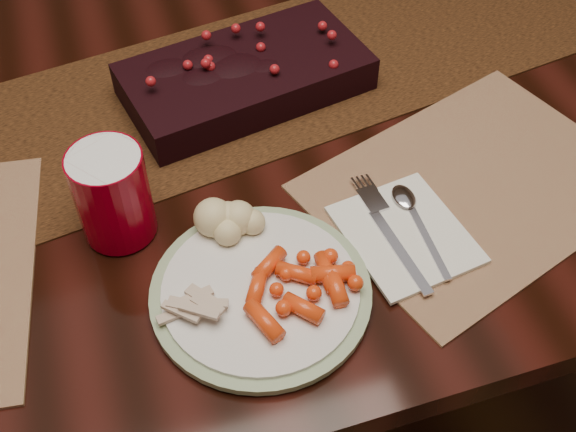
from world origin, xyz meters
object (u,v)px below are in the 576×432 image
object	(u,v)px
mashed_potatoes	(237,222)
napkin	(405,234)
dining_table	(230,269)
baby_carrots	(297,285)
centerpiece	(245,72)
dinner_plate	(261,291)
placemat_main	(474,186)
turkey_shreds	(195,305)
red_cup	(113,195)

from	to	relation	value
mashed_potatoes	napkin	xyz separation A→B (m)	(0.19, -0.05, -0.04)
dining_table	baby_carrots	world-z (taller)	baby_carrots
centerpiece	dinner_plate	world-z (taller)	centerpiece
napkin	dining_table	bearing A→B (deg)	110.57
placemat_main	dinner_plate	distance (m)	0.32
centerpiece	baby_carrots	distance (m)	0.37
dinner_plate	turkey_shreds	bearing A→B (deg)	-174.65
mashed_potatoes	napkin	world-z (taller)	mashed_potatoes
dinner_plate	baby_carrots	bearing A→B (deg)	-24.95
mashed_potatoes	red_cup	size ratio (longest dim) A/B	0.70
red_cup	centerpiece	bearing A→B (deg)	43.92
placemat_main	red_cup	bearing A→B (deg)	152.92
baby_carrots	red_cup	size ratio (longest dim) A/B	0.95
centerpiece	placemat_main	distance (m)	0.36
dinner_plate	napkin	world-z (taller)	dinner_plate
dinner_plate	mashed_potatoes	world-z (taller)	mashed_potatoes
centerpiece	turkey_shreds	bearing A→B (deg)	-113.41
napkin	placemat_main	bearing A→B (deg)	14.47
dinner_plate	turkey_shreds	size ratio (longest dim) A/B	3.44
baby_carrots	red_cup	bearing A→B (deg)	136.50
mashed_potatoes	napkin	distance (m)	0.20
napkin	mashed_potatoes	bearing A→B (deg)	157.22
dinner_plate	mashed_potatoes	xyz separation A→B (m)	(-0.00, 0.08, 0.03)
dining_table	mashed_potatoes	distance (m)	0.48
napkin	red_cup	distance (m)	0.35
mashed_potatoes	centerpiece	bearing A→B (deg)	72.75
centerpiece	dinner_plate	distance (m)	0.36
mashed_potatoes	red_cup	bearing A→B (deg)	153.13
dining_table	napkin	distance (m)	0.51
centerpiece	red_cup	xyz separation A→B (m)	(-0.21, -0.21, 0.03)
dining_table	dinner_plate	size ratio (longest dim) A/B	7.24
placemat_main	napkin	xyz separation A→B (m)	(-0.12, -0.05, 0.00)
placemat_main	mashed_potatoes	distance (m)	0.31
dining_table	red_cup	bearing A→B (deg)	-131.37
dining_table	baby_carrots	xyz separation A→B (m)	(0.01, -0.34, 0.40)
placemat_main	red_cup	size ratio (longest dim) A/B	3.34
dinner_plate	baby_carrots	distance (m)	0.04
placemat_main	mashed_potatoes	xyz separation A→B (m)	(-0.31, -0.00, 0.04)
centerpiece	napkin	distance (m)	0.34
placemat_main	turkey_shreds	bearing A→B (deg)	174.09
dinner_plate	red_cup	distance (m)	0.20
dining_table	centerpiece	bearing A→B (deg)	24.64
dinner_plate	napkin	distance (m)	0.19
dining_table	placemat_main	distance (m)	0.53
centerpiece	baby_carrots	xyz separation A→B (m)	(-0.04, -0.37, -0.01)
napkin	centerpiece	bearing A→B (deg)	100.43
dining_table	dinner_plate	world-z (taller)	dinner_plate
baby_carrots	turkey_shreds	xyz separation A→B (m)	(-0.11, 0.01, -0.00)
dining_table	mashed_potatoes	size ratio (longest dim) A/B	21.55
dinner_plate	napkin	bearing A→B (deg)	8.94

